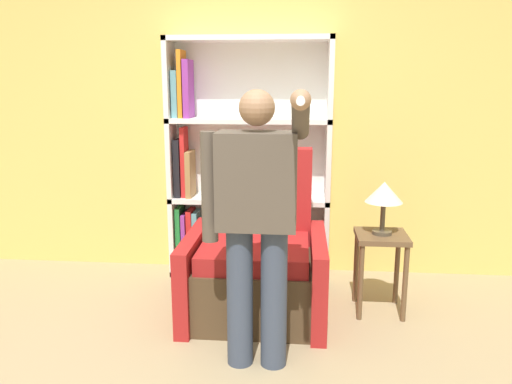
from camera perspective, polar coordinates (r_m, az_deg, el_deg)
The scene contains 6 objects.
wall_back at distance 4.23m, azimuth -0.35°, elevation 9.56°, with size 8.00×0.06×2.80m.
bookcase at distance 4.14m, azimuth -2.50°, elevation 3.18°, with size 1.33×0.28×1.97m.
armchair at distance 3.58m, azimuth 0.03°, elevation -8.12°, with size 0.97×0.88×1.14m.
person_standing at distance 2.73m, azimuth 0.04°, elevation -2.66°, with size 0.58×0.78×1.58m.
side_table at distance 3.64m, azimuth 14.07°, elevation -6.61°, with size 0.35×0.35×0.58m.
table_lamp at distance 3.53m, azimuth 14.42°, elevation -0.28°, with size 0.26×0.26×0.37m.
Camera 1 is at (0.41, -2.18, 1.61)m, focal length 35.00 mm.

